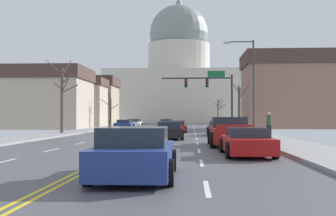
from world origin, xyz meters
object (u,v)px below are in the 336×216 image
at_px(sedan_near_01, 219,129).
at_px(sedan_near_02, 170,131).
at_px(sedan_near_00, 177,127).
at_px(sedan_oncoming_01, 134,123).
at_px(street_lamp_right, 249,78).
at_px(sedan_oncoming_03, 168,122).
at_px(sedan_oncoming_02, 165,122).
at_px(sedan_oncoming_00, 124,125).
at_px(sedan_near_04, 247,142).
at_px(bicycle_parked, 268,133).
at_px(pickup_truck_near_03, 230,133).
at_px(sedan_near_05, 135,154).
at_px(signal_gantry, 211,88).
at_px(pedestrian_00, 269,123).

relative_size(sedan_near_01, sedan_near_02, 1.01).
xyz_separation_m(sedan_near_00, sedan_oncoming_01, (-6.94, 18.59, 0.04)).
relative_size(street_lamp_right, sedan_oncoming_03, 1.68).
distance_m(sedan_near_01, sedan_oncoming_02, 39.59).
bearing_deg(sedan_oncoming_00, sedan_oncoming_01, 89.30).
xyz_separation_m(sedan_near_02, sedan_near_04, (3.80, -12.43, -0.05)).
xyz_separation_m(street_lamp_right, sedan_oncoming_03, (-9.46, 48.68, -4.21)).
relative_size(sedan_oncoming_01, bicycle_parked, 2.54).
bearing_deg(sedan_near_02, sedan_oncoming_01, 102.34).
distance_m(pickup_truck_near_03, sedan_near_05, 12.89).
height_order(sedan_near_01, sedan_oncoming_00, sedan_near_01).
distance_m(signal_gantry, sedan_oncoming_03, 37.34).
bearing_deg(sedan_near_00, sedan_oncoming_02, 95.72).
height_order(signal_gantry, sedan_oncoming_03, signal_gantry).
relative_size(street_lamp_right, pedestrian_00, 4.36).
bearing_deg(pickup_truck_near_03, sedan_near_00, 100.42).
distance_m(sedan_near_01, sedan_oncoming_00, 20.09).
distance_m(sedan_oncoming_02, pedestrian_00, 46.64).
relative_size(sedan_oncoming_03, bicycle_parked, 2.59).
bearing_deg(sedan_oncoming_01, sedan_near_04, -76.32).
bearing_deg(sedan_near_05, pickup_truck_near_03, 73.94).
relative_size(sedan_near_01, pickup_truck_near_03, 0.83).
relative_size(pedestrian_00, bicycle_parked, 1.00).
height_order(sedan_near_00, bicycle_parked, sedan_near_00).
relative_size(sedan_near_02, sedan_oncoming_00, 0.96).
relative_size(signal_gantry, sedan_oncoming_03, 1.72).
bearing_deg(sedan_near_04, sedan_oncoming_01, 103.68).
bearing_deg(bicycle_parked, sedan_oncoming_00, 118.52).
distance_m(street_lamp_right, bicycle_parked, 7.83).
height_order(sedan_near_00, pedestrian_00, pedestrian_00).
bearing_deg(pedestrian_00, sedan_oncoming_01, 113.48).
bearing_deg(signal_gantry, street_lamp_right, -78.44).
xyz_separation_m(sedan_near_05, bicycle_parked, (6.50, 17.31, -0.13)).
xyz_separation_m(sedan_near_01, sedan_oncoming_02, (-7.00, 38.97, -0.02)).
bearing_deg(sedan_oncoming_03, street_lamp_right, -79.01).
xyz_separation_m(sedan_oncoming_00, pedestrian_00, (13.85, -23.51, 0.55)).
relative_size(pickup_truck_near_03, sedan_oncoming_02, 1.20).
height_order(pedestrian_00, bicycle_parked, pedestrian_00).
relative_size(sedan_near_01, sedan_near_05, 1.00).
relative_size(sedan_oncoming_02, sedan_oncoming_03, 0.98).
xyz_separation_m(sedan_near_04, sedan_oncoming_01, (-10.66, 43.80, 0.05)).
bearing_deg(sedan_near_00, sedan_near_04, -81.60).
height_order(sedan_oncoming_01, pedestrian_00, pedestrian_00).
relative_size(sedan_near_05, sedan_oncoming_01, 0.99).
bearing_deg(sedan_near_04, sedan_oncoming_02, 96.90).
distance_m(street_lamp_right, sedan_oncoming_00, 22.99).
height_order(sedan_oncoming_02, bicycle_parked, sedan_oncoming_02).
xyz_separation_m(pickup_truck_near_03, sedan_oncoming_01, (-10.50, 37.96, -0.12)).
bearing_deg(sedan_near_01, sedan_near_02, -121.34).
bearing_deg(street_lamp_right, sedan_near_00, 128.00).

